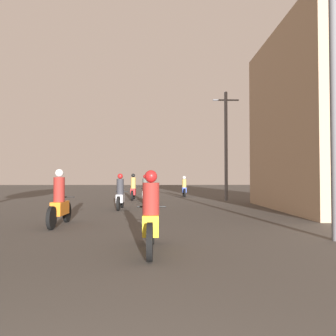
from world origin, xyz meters
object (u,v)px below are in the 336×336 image
at_px(motorcycle_blue, 184,188).
at_px(motorcycle_yellow, 151,219).
at_px(utility_pole_far, 226,143).
at_px(motorcycle_white, 145,191).
at_px(motorcycle_silver, 120,195).
at_px(utility_pole_near, 334,47).
at_px(motorcycle_red, 133,189).
at_px(building_right_near, 335,120).
at_px(motorcycle_orange, 60,203).

bearing_deg(motorcycle_blue, motorcycle_yellow, -94.89).
bearing_deg(utility_pole_far, motorcycle_blue, 118.89).
xyz_separation_m(motorcycle_white, utility_pole_far, (4.88, 1.55, 2.87)).
relative_size(motorcycle_blue, utility_pole_far, 0.29).
xyz_separation_m(motorcycle_silver, utility_pole_near, (5.76, -7.39, 3.78)).
bearing_deg(utility_pole_far, motorcycle_silver, -138.07).
relative_size(motorcycle_white, motorcycle_red, 0.98).
relative_size(motorcycle_red, building_right_near, 0.26).
bearing_deg(utility_pole_near, motorcycle_white, 113.44).
height_order(motorcycle_red, motorcycle_blue, motorcycle_red).
distance_m(motorcycle_yellow, utility_pole_far, 14.55).
distance_m(motorcycle_blue, utility_pole_near, 17.33).
bearing_deg(motorcycle_blue, building_right_near, -57.81).
height_order(motorcycle_orange, utility_pole_far, utility_pole_far).
xyz_separation_m(motorcycle_white, motorcycle_blue, (2.60, 5.68, -0.03)).
distance_m(motorcycle_yellow, motorcycle_red, 14.50).
bearing_deg(utility_pole_near, motorcycle_blue, 97.50).
xyz_separation_m(motorcycle_silver, motorcycle_blue, (3.55, 9.37, -0.02)).
height_order(motorcycle_blue, utility_pole_far, utility_pole_far).
distance_m(motorcycle_orange, motorcycle_white, 8.91).
relative_size(motorcycle_white, building_right_near, 0.26).
bearing_deg(motorcycle_white, building_right_near, -31.96).
bearing_deg(utility_pole_near, motorcycle_orange, 160.71).
height_order(motorcycle_orange, motorcycle_white, motorcycle_orange).
relative_size(motorcycle_orange, building_right_near, 0.27).
relative_size(motorcycle_silver, motorcycle_blue, 1.03).
height_order(motorcycle_blue, building_right_near, building_right_near).
bearing_deg(motorcycle_orange, motorcycle_yellow, -43.85).
xyz_separation_m(motorcycle_red, utility_pole_far, (5.75, -0.80, 2.84)).
relative_size(motorcycle_blue, utility_pole_near, 0.23).
bearing_deg(motorcycle_yellow, utility_pole_far, 71.75).
bearing_deg(motorcycle_silver, motorcycle_blue, 64.05).
bearing_deg(motorcycle_orange, motorcycle_blue, 78.72).
bearing_deg(utility_pole_far, building_right_near, -57.86).
bearing_deg(motorcycle_silver, building_right_near, -8.60).
bearing_deg(motorcycle_blue, utility_pole_far, -59.74).
height_order(motorcycle_yellow, motorcycle_white, motorcycle_white).
xyz_separation_m(motorcycle_yellow, motorcycle_red, (-1.52, 14.42, 0.03)).
distance_m(motorcycle_orange, motorcycle_silver, 5.10).
bearing_deg(motorcycle_red, building_right_near, -31.87).
bearing_deg(motorcycle_silver, utility_pole_near, -57.26).
xyz_separation_m(motorcycle_white, building_right_near, (8.52, -4.26, 3.31)).
distance_m(motorcycle_silver, motorcycle_white, 3.81).
xyz_separation_m(motorcycle_blue, building_right_near, (5.92, -9.93, 3.34)).
bearing_deg(motorcycle_blue, motorcycle_silver, -109.39).
height_order(motorcycle_yellow, utility_pole_near, utility_pole_near).
relative_size(motorcycle_white, utility_pole_far, 0.31).
xyz_separation_m(motorcycle_red, building_right_near, (9.39, -6.60, 3.28)).
bearing_deg(utility_pole_near, motorcycle_silver, 127.92).
bearing_deg(motorcycle_yellow, motorcycle_blue, 82.73).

